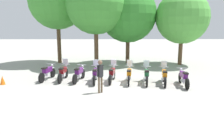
{
  "coord_description": "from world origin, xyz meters",
  "views": [
    {
      "loc": [
        -0.1,
        -13.85,
        3.67
      ],
      "look_at": [
        0.0,
        0.5,
        0.9
      ],
      "focal_mm": 36.26,
      "sensor_mm": 36.0,
      "label": 1
    }
  ],
  "objects_px": {
    "motorcycle_2": "(79,73)",
    "tree_2": "(128,14)",
    "motorcycle_8": "(184,78)",
    "traffic_cone": "(3,80)",
    "tree_1": "(96,4)",
    "motorcycle_1": "(63,73)",
    "motorcycle_0": "(47,72)",
    "motorcycle_4": "(112,74)",
    "motorcycle_7": "(164,76)",
    "motorcycle_6": "(146,75)",
    "person_0": "(100,74)",
    "motorcycle_3": "(95,74)",
    "tree_3": "(182,17)",
    "tree_0": "(57,1)",
    "motorcycle_5": "(129,75)"
  },
  "relations": [
    {
      "from": "motorcycle_2",
      "to": "tree_2",
      "type": "height_order",
      "value": "tree_2"
    },
    {
      "from": "motorcycle_8",
      "to": "traffic_cone",
      "type": "distance_m",
      "value": 10.95
    },
    {
      "from": "tree_1",
      "to": "tree_2",
      "type": "bearing_deg",
      "value": 26.04
    },
    {
      "from": "motorcycle_1",
      "to": "motorcycle_2",
      "type": "distance_m",
      "value": 1.09
    },
    {
      "from": "motorcycle_0",
      "to": "motorcycle_4",
      "type": "height_order",
      "value": "motorcycle_4"
    },
    {
      "from": "motorcycle_7",
      "to": "motorcycle_6",
      "type": "bearing_deg",
      "value": 88.68
    },
    {
      "from": "person_0",
      "to": "tree_1",
      "type": "xyz_separation_m",
      "value": [
        -0.68,
        7.93,
        4.21
      ]
    },
    {
      "from": "traffic_cone",
      "to": "motorcycle_0",
      "type": "bearing_deg",
      "value": 25.3
    },
    {
      "from": "motorcycle_3",
      "to": "traffic_cone",
      "type": "distance_m",
      "value": 5.65
    },
    {
      "from": "motorcycle_6",
      "to": "traffic_cone",
      "type": "xyz_separation_m",
      "value": [
        -8.82,
        -0.24,
        -0.24
      ]
    },
    {
      "from": "motorcycle_6",
      "to": "tree_3",
      "type": "xyz_separation_m",
      "value": [
        4.05,
        6.47,
        3.68
      ]
    },
    {
      "from": "tree_2",
      "to": "tree_3",
      "type": "relative_size",
      "value": 1.09
    },
    {
      "from": "motorcycle_1",
      "to": "tree_3",
      "type": "xyz_separation_m",
      "value": [
        9.37,
        5.69,
        3.68
      ]
    },
    {
      "from": "motorcycle_2",
      "to": "motorcycle_4",
      "type": "xyz_separation_m",
      "value": [
        2.13,
        -0.19,
        0.01
      ]
    },
    {
      "from": "motorcycle_1",
      "to": "tree_0",
      "type": "height_order",
      "value": "tree_0"
    },
    {
      "from": "motorcycle_6",
      "to": "tree_2",
      "type": "relative_size",
      "value": 0.31
    },
    {
      "from": "motorcycle_8",
      "to": "tree_2",
      "type": "xyz_separation_m",
      "value": [
        -2.75,
        7.97,
        4.0
      ]
    },
    {
      "from": "motorcycle_3",
      "to": "tree_2",
      "type": "xyz_separation_m",
      "value": [
        2.58,
        7.11,
        3.98
      ]
    },
    {
      "from": "motorcycle_8",
      "to": "tree_0",
      "type": "height_order",
      "value": "tree_0"
    },
    {
      "from": "motorcycle_4",
      "to": "motorcycle_5",
      "type": "relative_size",
      "value": 1.0
    },
    {
      "from": "motorcycle_7",
      "to": "motorcycle_8",
      "type": "height_order",
      "value": "motorcycle_7"
    },
    {
      "from": "motorcycle_3",
      "to": "motorcycle_8",
      "type": "height_order",
      "value": "motorcycle_3"
    },
    {
      "from": "motorcycle_1",
      "to": "motorcycle_6",
      "type": "relative_size",
      "value": 1.0
    },
    {
      "from": "motorcycle_1",
      "to": "traffic_cone",
      "type": "height_order",
      "value": "motorcycle_1"
    },
    {
      "from": "motorcycle_2",
      "to": "motorcycle_5",
      "type": "bearing_deg",
      "value": -86.63
    },
    {
      "from": "motorcycle_8",
      "to": "tree_1",
      "type": "bearing_deg",
      "value": 43.59
    },
    {
      "from": "motorcycle_7",
      "to": "person_0",
      "type": "xyz_separation_m",
      "value": [
        -3.85,
        -1.75,
        0.53
      ]
    },
    {
      "from": "motorcycle_4",
      "to": "tree_1",
      "type": "distance_m",
      "value": 7.47
    },
    {
      "from": "motorcycle_8",
      "to": "tree_3",
      "type": "height_order",
      "value": "tree_3"
    },
    {
      "from": "tree_2",
      "to": "motorcycle_4",
      "type": "bearing_deg",
      "value": -102.15
    },
    {
      "from": "motorcycle_7",
      "to": "tree_1",
      "type": "distance_m",
      "value": 9.01
    },
    {
      "from": "person_0",
      "to": "motorcycle_6",
      "type": "bearing_deg",
      "value": -91.18
    },
    {
      "from": "motorcycle_3",
      "to": "tree_2",
      "type": "height_order",
      "value": "tree_2"
    },
    {
      "from": "motorcycle_5",
      "to": "tree_2",
      "type": "height_order",
      "value": "tree_2"
    },
    {
      "from": "motorcycle_2",
      "to": "motorcycle_3",
      "type": "xyz_separation_m",
      "value": [
        1.06,
        -0.3,
        0.01
      ]
    },
    {
      "from": "motorcycle_6",
      "to": "tree_0",
      "type": "xyz_separation_m",
      "value": [
        -7.05,
        7.58,
        5.17
      ]
    },
    {
      "from": "motorcycle_1",
      "to": "motorcycle_4",
      "type": "distance_m",
      "value": 3.22
    },
    {
      "from": "motorcycle_0",
      "to": "tree_3",
      "type": "bearing_deg",
      "value": -49.93
    },
    {
      "from": "motorcycle_4",
      "to": "motorcycle_8",
      "type": "distance_m",
      "value": 4.36
    },
    {
      "from": "motorcycle_8",
      "to": "tree_3",
      "type": "xyz_separation_m",
      "value": [
        1.92,
        7.07,
        3.7
      ]
    },
    {
      "from": "motorcycle_2",
      "to": "tree_3",
      "type": "height_order",
      "value": "tree_3"
    },
    {
      "from": "traffic_cone",
      "to": "motorcycle_6",
      "type": "bearing_deg",
      "value": 1.55
    },
    {
      "from": "tree_2",
      "to": "traffic_cone",
      "type": "bearing_deg",
      "value": -137.12
    },
    {
      "from": "motorcycle_0",
      "to": "motorcycle_2",
      "type": "distance_m",
      "value": 2.16
    },
    {
      "from": "tree_1",
      "to": "tree_2",
      "type": "distance_m",
      "value": 3.25
    },
    {
      "from": "tree_3",
      "to": "motorcycle_0",
      "type": "bearing_deg",
      "value": -151.95
    },
    {
      "from": "motorcycle_5",
      "to": "motorcycle_8",
      "type": "xyz_separation_m",
      "value": [
        3.19,
        -0.71,
        -0.01
      ]
    },
    {
      "from": "person_0",
      "to": "tree_2",
      "type": "height_order",
      "value": "tree_2"
    },
    {
      "from": "motorcycle_4",
      "to": "tree_0",
      "type": "bearing_deg",
      "value": 43.87
    },
    {
      "from": "person_0",
      "to": "motorcycle_1",
      "type": "bearing_deg",
      "value": 6.86
    }
  ]
}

